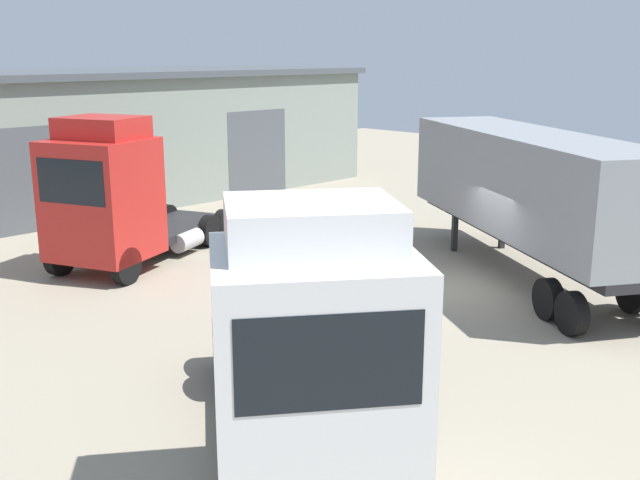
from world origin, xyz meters
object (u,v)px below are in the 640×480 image
tractor_unit_white (309,362)px  gravel_pile (630,199)px  tractor_unit_red (113,199)px  container_trailer_teal (529,186)px

tractor_unit_white → gravel_pile: bearing=138.3°
tractor_unit_red → gravel_pile: 18.56m
tractor_unit_white → tractor_unit_red: (3.97, 11.85, 0.05)m
gravel_pile → tractor_unit_white: bearing=-168.2°
tractor_unit_white → container_trailer_teal: 11.97m
tractor_unit_red → gravel_pile: (16.94, -7.48, -1.31)m
tractor_unit_white → tractor_unit_red: 12.50m
container_trailer_teal → gravel_pile: (9.42, 1.07, -1.79)m
tractor_unit_white → container_trailer_teal: tractor_unit_white is taller
tractor_unit_white → tractor_unit_red: size_ratio=1.01×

